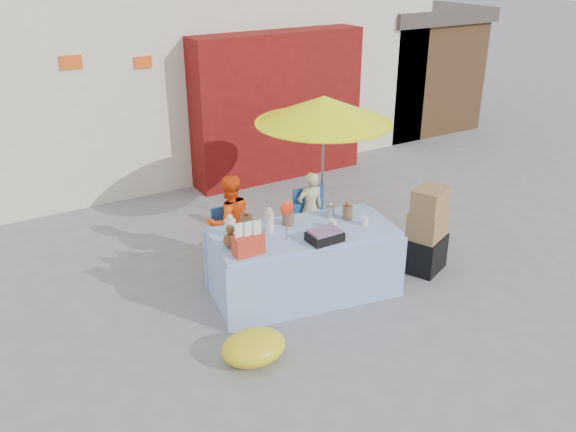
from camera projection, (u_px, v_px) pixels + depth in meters
ground at (298, 316)px, 7.09m from camera, size 80.00×80.00×0.00m
market_table at (303, 261)px, 7.40m from camera, size 2.37×1.41×1.34m
chair_left at (236, 252)px, 8.00m from camera, size 0.51×0.51×0.85m
chair_right at (315, 231)px, 8.59m from camera, size 0.51×0.51×0.85m
vendor_orange at (230, 222)px, 7.94m from camera, size 0.66×0.53×1.29m
vendor_beige at (310, 209)px, 8.57m from camera, size 0.42×0.29×1.10m
umbrella at (324, 110)px, 8.28m from camera, size 1.90×1.90×2.09m
box_stack at (427, 233)px, 7.90m from camera, size 0.65×0.60×1.16m
tarp_bundle at (254, 347)px, 6.29m from camera, size 0.78×0.67×0.31m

